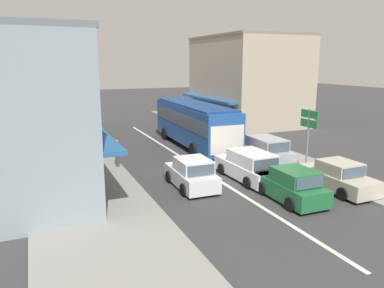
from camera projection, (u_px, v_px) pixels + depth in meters
ground_plane at (218, 180)px, 20.18m from camera, size 140.00×140.00×0.00m
lane_centre_line at (189, 162)px, 23.77m from camera, size 0.20×28.00×0.01m
sidewalk_left at (74, 164)px, 22.94m from camera, size 5.20×44.00×0.14m
kerb_right at (255, 146)px, 27.94m from camera, size 2.80×44.00×0.12m
shopfront_corner_near at (0, 120)px, 15.80m from camera, size 8.33×7.49×7.62m
shopfront_mid_block at (9, 107)px, 22.89m from camera, size 8.50×7.94×7.05m
shopfront_far_end at (14, 96)px, 30.88m from camera, size 8.11×9.03×6.87m
building_right_far at (247, 80)px, 38.05m from camera, size 9.12×11.43×8.74m
city_bus at (194, 122)px, 27.66m from camera, size 2.97×10.92×3.23m
hatchback_adjacent_lane_trail at (192, 174)px, 18.76m from camera, size 1.89×3.74×1.54m
wagon_adjacent_lane_lead at (249, 166)px, 20.05m from camera, size 2.00×4.53×1.58m
hatchback_queue_far_back at (292, 186)px, 16.97m from camera, size 1.86×3.72×1.54m
parked_sedan_kerb_front at (338, 177)px, 18.45m from camera, size 1.90×4.20×1.47m
parked_wagon_kerb_second at (265, 150)px, 23.76m from camera, size 2.01×4.54×1.58m
parked_wagon_kerb_third at (224, 135)px, 28.55m from camera, size 1.96×4.51×1.58m
traffic_light_downstreet at (94, 100)px, 33.23m from camera, size 0.33×0.24×4.20m
directional_road_sign at (309, 124)px, 21.47m from camera, size 0.10×1.40×3.60m
pedestrian_with_handbag_near at (101, 134)px, 27.40m from camera, size 0.36×0.65×1.63m
pedestrian_browsing_midblock at (102, 141)px, 24.78m from camera, size 0.26×0.57×1.63m
pedestrian_far_walker at (117, 151)px, 22.00m from camera, size 0.33×0.54×1.63m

